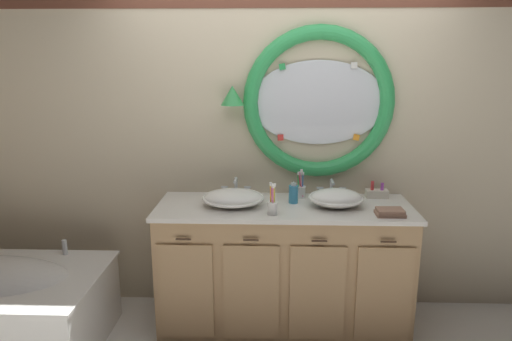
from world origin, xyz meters
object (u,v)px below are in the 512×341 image
at_px(sink_basin_right, 336,198).
at_px(toothbrush_holder_right, 300,190).
at_px(folded_hand_towel, 390,212).
at_px(toiletry_basket, 377,193).
at_px(soap_dispenser, 293,194).
at_px(sink_basin_left, 233,198).
at_px(toothbrush_holder_left, 272,206).

distance_m(sink_basin_right, toothbrush_holder_right, 0.32).
bearing_deg(folded_hand_towel, sink_basin_right, 153.30).
distance_m(folded_hand_towel, toiletry_basket, 0.41).
relative_size(soap_dispenser, toiletry_basket, 0.97).
bearing_deg(folded_hand_towel, toothbrush_holder_right, 146.18).
height_order(toothbrush_holder_right, toiletry_basket, toothbrush_holder_right).
xyz_separation_m(sink_basin_left, toothbrush_holder_right, (0.48, 0.21, -0.00)).
distance_m(sink_basin_right, toothbrush_holder_left, 0.48).
bearing_deg(soap_dispenser, sink_basin_right, -15.80).
xyz_separation_m(sink_basin_left, soap_dispenser, (0.43, 0.08, 0.01)).
relative_size(toothbrush_holder_left, toothbrush_holder_right, 0.98).
xyz_separation_m(sink_basin_right, toothbrush_holder_left, (-0.44, -0.18, -0.01)).
bearing_deg(toothbrush_holder_right, folded_hand_towel, -33.82).
xyz_separation_m(toothbrush_holder_left, toiletry_basket, (0.78, 0.41, -0.03)).
distance_m(sink_basin_left, folded_hand_towel, 1.07).
distance_m(sink_basin_left, sink_basin_right, 0.72).
distance_m(toothbrush_holder_left, toiletry_basket, 0.88).
height_order(soap_dispenser, folded_hand_towel, soap_dispenser).
bearing_deg(soap_dispenser, toothbrush_holder_left, -120.36).
bearing_deg(soap_dispenser, sink_basin_left, -169.02).
relative_size(sink_basin_right, toiletry_basket, 2.37).
height_order(folded_hand_towel, toiletry_basket, toiletry_basket).
relative_size(sink_basin_right, folded_hand_towel, 2.05).
relative_size(folded_hand_towel, toiletry_basket, 1.15).
xyz_separation_m(sink_basin_left, toothbrush_holder_left, (0.28, -0.18, 0.00)).
xyz_separation_m(toothbrush_holder_right, soap_dispenser, (-0.06, -0.13, 0.01)).
xyz_separation_m(soap_dispenser, toiletry_basket, (0.63, 0.15, -0.03)).
bearing_deg(folded_hand_towel, toiletry_basket, 89.50).
bearing_deg(sink_basin_right, folded_hand_towel, -26.70).
distance_m(sink_basin_right, soap_dispenser, 0.30).
height_order(toothbrush_holder_left, folded_hand_towel, toothbrush_holder_left).
xyz_separation_m(toothbrush_holder_right, folded_hand_towel, (0.57, -0.38, -0.03)).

